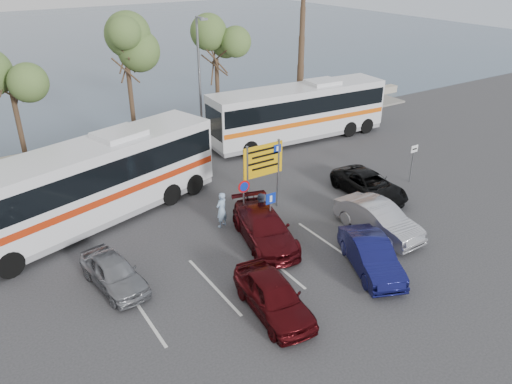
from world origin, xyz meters
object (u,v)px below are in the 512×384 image
coach_bus_right (298,114)px  car_red (273,296)px  car_silver_a (114,272)px  suv_black (369,185)px  coach_bus_left (89,187)px  car_blue (371,256)px  street_lamp_right (200,75)px  direction_sign (263,166)px  pedestrian_near (222,210)px  pedestrian_far (260,210)px  car_maroon (265,228)px  car_silver_b (378,219)px

coach_bus_right → car_red: size_ratio=3.07×
car_silver_a → suv_black: size_ratio=0.82×
coach_bus_left → car_blue: (8.30, -10.00, -1.22)m
street_lamp_right → coach_bus_left: (-9.50, -7.02, -2.69)m
street_lamp_right → car_silver_a: 16.61m
car_silver_a → car_blue: car_blue is taller
direction_sign → street_lamp_right: bearing=79.1°
coach_bus_right → pedestrian_near: bearing=-143.4°
pedestrian_far → coach_bus_right: bearing=-74.9°
car_maroon → car_silver_b: (4.80, -2.18, 0.03)m
street_lamp_right → car_maroon: street_lamp_right is taller
direction_sign → car_maroon: bearing=-122.2°
coach_bus_right → pedestrian_near: (-10.22, -7.59, -0.93)m
car_red → pedestrian_near: 6.58m
street_lamp_right → coach_bus_right: street_lamp_right is taller
street_lamp_right → car_red: bearing=-109.4°
direction_sign → suv_black: 6.12m
coach_bus_right → pedestrian_far: 12.28m
car_red → pedestrian_near: bearing=83.5°
coach_bus_right → car_maroon: coach_bus_right is taller
car_red → car_silver_b: 7.47m
street_lamp_right → pedestrian_far: street_lamp_right is taller
car_silver_a → car_blue: 10.19m
car_silver_a → car_red: bearing=-54.4°
coach_bus_left → coach_bus_right: (15.21, 4.00, -0.10)m
street_lamp_right → pedestrian_near: (-4.51, -10.61, -3.73)m
pedestrian_near → pedestrian_far: pedestrian_near is taller
car_silver_a → car_red: 6.29m
coach_bus_right → car_blue: 15.65m
car_red → pedestrian_far: size_ratio=2.38×
direction_sign → car_red: 7.99m
car_maroon → car_red: 4.80m
car_blue → car_silver_b: 3.11m
coach_bus_right → street_lamp_right: bearing=152.1°
coach_bus_left → car_blue: 13.05m
car_silver_a → car_silver_b: bearing=-20.3°
direction_sign → pedestrian_near: size_ratio=2.06×
car_silver_a → car_maroon: bearing=-11.2°
street_lamp_right → car_silver_a: bearing=-129.7°
car_maroon → pedestrian_far: pedestrian_far is taller
street_lamp_right → suv_black: size_ratio=1.76×
car_blue → car_silver_b: car_silver_b is taller
car_silver_a → pedestrian_near: pedestrian_near is taller
car_red → car_blue: bearing=6.6°
coach_bus_right → car_blue: (-6.91, -14.00, -1.12)m
pedestrian_near → pedestrian_far: (1.51, -1.01, -0.01)m
car_maroon → coach_bus_right: bearing=60.8°
pedestrian_far → car_silver_a: bearing=66.7°
coach_bus_right → pedestrian_far: (-8.71, -8.60, -0.94)m
pedestrian_far → car_blue: bearing=168.9°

